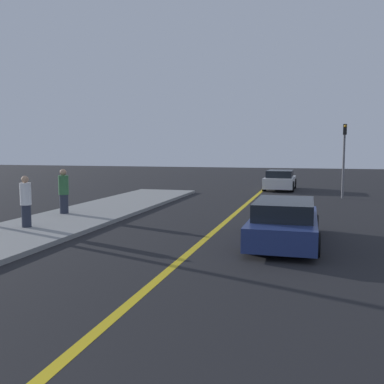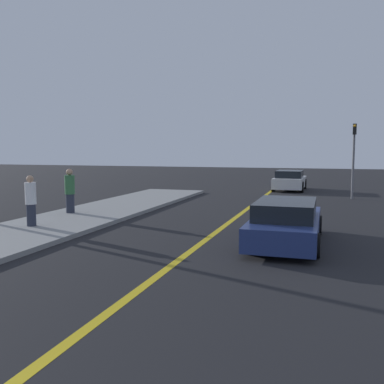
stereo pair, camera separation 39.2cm
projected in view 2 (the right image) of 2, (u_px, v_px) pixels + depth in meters
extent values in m
cube|color=gold|center=(246.00, 210.00, 18.53)|extent=(0.20, 60.00, 0.01)
cube|color=gray|center=(57.00, 224.00, 14.61)|extent=(3.46, 24.30, 0.14)
cube|color=navy|center=(286.00, 227.00, 11.88)|extent=(1.75, 4.59, 0.60)
cube|color=black|center=(286.00, 209.00, 11.61)|extent=(1.54, 2.52, 0.46)
cylinder|color=black|center=(263.00, 223.00, 13.49)|extent=(0.22, 0.60, 0.60)
cylinder|color=black|center=(318.00, 225.00, 13.00)|extent=(0.22, 0.60, 0.60)
cylinder|color=black|center=(247.00, 241.00, 10.80)|extent=(0.22, 0.60, 0.60)
cylinder|color=black|center=(316.00, 245.00, 10.30)|extent=(0.22, 0.60, 0.60)
cube|color=silver|center=(290.00, 182.00, 27.27)|extent=(1.86, 4.01, 0.64)
cube|color=black|center=(290.00, 174.00, 27.02)|extent=(1.61, 2.22, 0.44)
cylinder|color=black|center=(279.00, 183.00, 28.71)|extent=(0.23, 0.67, 0.66)
cylinder|color=black|center=(305.00, 184.00, 28.18)|extent=(0.23, 0.67, 0.66)
cylinder|color=black|center=(274.00, 186.00, 26.39)|extent=(0.23, 0.67, 0.66)
cylinder|color=black|center=(302.00, 187.00, 25.85)|extent=(0.23, 0.67, 0.66)
cylinder|color=#282D3D|center=(31.00, 215.00, 13.79)|extent=(0.29, 0.29, 0.71)
cylinder|color=silver|center=(30.00, 193.00, 13.72)|extent=(0.34, 0.34, 0.71)
sphere|color=tan|center=(30.00, 179.00, 13.68)|extent=(0.22, 0.22, 0.22)
cylinder|color=#282D3D|center=(70.00, 203.00, 16.66)|extent=(0.32, 0.32, 0.73)
cylinder|color=#336B3D|center=(70.00, 185.00, 16.58)|extent=(0.38, 0.38, 0.73)
sphere|color=tan|center=(69.00, 172.00, 16.53)|extent=(0.25, 0.25, 0.25)
cylinder|color=slate|center=(353.00, 162.00, 22.28)|extent=(0.12, 0.12, 3.91)
cube|color=black|center=(355.00, 129.00, 21.94)|extent=(0.18, 0.18, 0.55)
sphere|color=orange|center=(355.00, 126.00, 21.84)|extent=(0.14, 0.14, 0.14)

